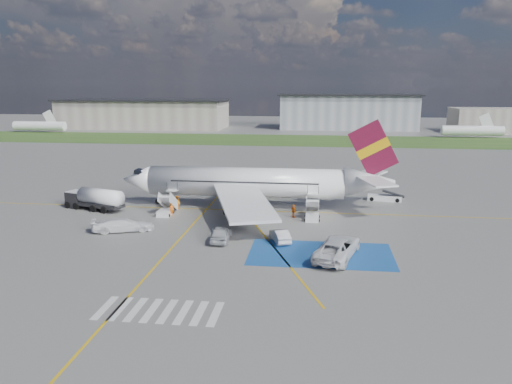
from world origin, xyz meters
The scene contains 22 objects.
ground centered at (0.00, 0.00, 0.00)m, with size 400.00×400.00×0.00m, color #60605E.
grass_strip centered at (0.00, 95.00, 0.01)m, with size 400.00×30.00×0.01m, color #2D4C1E.
taxiway_line_main centered at (0.00, 12.00, 0.01)m, with size 120.00×0.20×0.01m, color gold.
taxiway_line_cross centered at (-5.00, -10.00, 0.01)m, with size 0.20×60.00×0.01m, color gold.
taxiway_line_diag centered at (0.00, 12.00, 0.01)m, with size 0.20×60.00×0.01m, color gold.
staging_box centered at (10.00, -4.00, 0.01)m, with size 14.00×8.00×0.01m, color #184A92.
crosswalk centered at (-1.80, -18.00, 0.01)m, with size 9.00×4.00×0.01m.
terminal_west centered at (-55.00, 130.00, 5.00)m, with size 60.00×22.00×10.00m, color gray.
terminal_centre centered at (20.00, 135.00, 6.00)m, with size 48.00×18.00×12.00m, color gray.
airliner centered at (1.51, 14.00, 3.39)m, with size 36.81×32.95×11.92m.
airstairs_fwd centered at (-9.50, 8.70, 0.62)m, with size 1.90×5.20×3.60m.
airstairs_aft centered at (9.00, 8.70, 0.62)m, with size 1.90×5.20×3.60m.
fuel_tanker centered at (-19.53, 9.98, 1.22)m, with size 8.75×4.87×2.90m.
gpu_cart centered at (-19.91, 11.91, 0.80)m, with size 2.38×1.79×1.79m.
belt_loader centered at (19.12, 20.00, 0.37)m, with size 5.16×2.39×1.50m.
car_silver_a centered at (-0.48, -1.07, 0.82)m, with size 1.94×4.82×1.64m, color #AAACB2.
car_silver_b centered at (5.75, -0.55, 0.67)m, with size 1.43×4.09×1.35m, color #B9BBC1.
van_white_a centered at (11.60, -4.52, 1.25)m, with size 3.08×6.69×2.51m, color silver.
van_white_b centered at (-12.09, 0.98, 1.00)m, with size 2.07×5.08×1.99m, color white.
crew_fwd centered at (-8.56, 8.16, 0.81)m, with size 0.59×0.39×1.63m, color orange.
crew_nose centered at (-8.84, 11.63, 0.90)m, with size 0.87×0.68×1.79m, color orange.
crew_aft centered at (6.67, 9.36, 0.83)m, with size 0.97×0.40×1.65m, color orange.
Camera 1 is at (9.43, -50.77, 16.39)m, focal length 35.00 mm.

